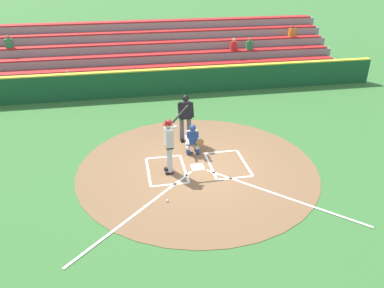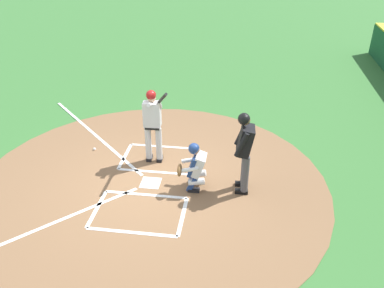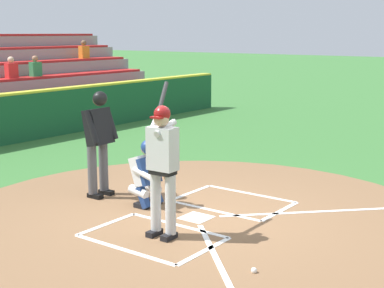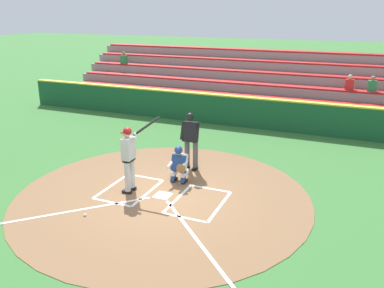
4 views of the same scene
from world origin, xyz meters
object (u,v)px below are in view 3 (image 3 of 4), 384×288
at_px(batter, 162,161).
at_px(plate_umpire, 99,137).
at_px(baseball, 254,270).
at_px(catcher, 148,172).

relative_size(batter, plate_umpire, 1.14).
bearing_deg(plate_umpire, baseball, 72.51).
bearing_deg(batter, catcher, -131.29).
distance_m(catcher, baseball, 3.11).
distance_m(batter, baseball, 2.00).
height_order(batter, baseball, batter).
bearing_deg(plate_umpire, batter, 67.44).
height_order(plate_umpire, baseball, plate_umpire).
xyz_separation_m(catcher, plate_umpire, (0.08, -1.04, 0.49)).
xyz_separation_m(batter, catcher, (-0.98, -1.11, -0.51)).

